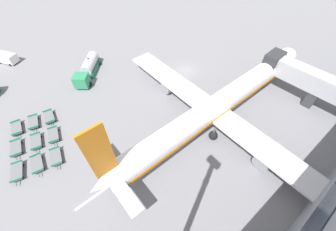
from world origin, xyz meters
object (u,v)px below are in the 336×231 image
at_px(baggage_dolly_row_near_col_a, 17,128).
at_px(baggage_dolly_row_mid_b_col_b, 53,135).
at_px(service_van, 6,58).
at_px(fuel_tanker_primary, 88,69).
at_px(baggage_dolly_row_mid_b_col_a, 49,117).
at_px(baggage_dolly_row_mid_b_col_c, 56,157).
at_px(baggage_dolly_row_mid_a_col_a, 33,122).
at_px(baggage_dolly_row_near_col_c, 17,172).
at_px(baggage_dolly_row_mid_a_col_b, 36,142).
at_px(baggage_dolly_row_mid_a_col_c, 37,164).
at_px(baggage_dolly_row_near_col_b, 16,148).
at_px(airplane, 217,105).

height_order(baggage_dolly_row_near_col_a, baggage_dolly_row_mid_b_col_b, same).
distance_m(service_van, baggage_dolly_row_near_col_a, 22.09).
distance_m(fuel_tanker_primary, baggage_dolly_row_mid_b_col_a, 13.04).
bearing_deg(fuel_tanker_primary, baggage_dolly_row_mid_b_col_c, -38.35).
height_order(baggage_dolly_row_near_col_a, baggage_dolly_row_mid_a_col_a, same).
distance_m(baggage_dolly_row_mid_b_col_b, baggage_dolly_row_mid_b_col_c, 4.24).
bearing_deg(baggage_dolly_row_mid_b_col_c, service_van, 179.49).
bearing_deg(fuel_tanker_primary, baggage_dolly_row_near_col_c, -49.78).
bearing_deg(baggage_dolly_row_near_col_a, baggage_dolly_row_near_col_c, -12.94).
xyz_separation_m(baggage_dolly_row_mid_a_col_b, baggage_dolly_row_mid_b_col_a, (-3.78, 3.21, 0.00)).
distance_m(baggage_dolly_row_mid_a_col_c, baggage_dolly_row_mid_b_col_b, 4.98).
relative_size(service_van, baggage_dolly_row_mid_a_col_b, 1.35).
bearing_deg(baggage_dolly_row_mid_b_col_a, baggage_dolly_row_mid_a_col_b, -40.35).
bearing_deg(baggage_dolly_row_mid_a_col_c, baggage_dolly_row_mid_b_col_b, 135.54).
height_order(baggage_dolly_row_near_col_a, baggage_dolly_row_mid_b_col_c, same).
bearing_deg(baggage_dolly_row_mid_b_col_a, baggage_dolly_row_mid_a_col_c, -28.60).
xyz_separation_m(baggage_dolly_row_mid_a_col_a, baggage_dolly_row_mid_b_col_c, (8.79, 0.61, 0.00)).
relative_size(baggage_dolly_row_mid_a_col_b, baggage_dolly_row_mid_a_col_c, 1.00).
bearing_deg(baggage_dolly_row_mid_b_col_a, baggage_dolly_row_near_col_b, -62.01).
bearing_deg(baggage_dolly_row_mid_a_col_c, airplane, 69.69).
xyz_separation_m(baggage_dolly_row_mid_a_col_a, baggage_dolly_row_mid_a_col_b, (4.24, -0.80, 0.00)).
bearing_deg(baggage_dolly_row_near_col_b, baggage_dolly_row_mid_b_col_a, 117.99).
xyz_separation_m(baggage_dolly_row_mid_a_col_b, baggage_dolly_row_mid_b_col_b, (0.43, 2.46, 0.00)).
xyz_separation_m(baggage_dolly_row_near_col_b, baggage_dolly_row_near_col_c, (4.16, -0.87, 0.00)).
bearing_deg(baggage_dolly_row_mid_a_col_c, baggage_dolly_row_near_col_c, -101.25).
distance_m(baggage_dolly_row_mid_a_col_b, baggage_dolly_row_mid_b_col_b, 2.50).
xyz_separation_m(baggage_dolly_row_mid_a_col_b, baggage_dolly_row_mid_b_col_c, (4.54, 1.41, 0.00)).
bearing_deg(airplane, baggage_dolly_row_mid_b_col_b, -120.37).
xyz_separation_m(service_van, baggage_dolly_row_mid_a_col_c, (30.47, -2.72, -0.65)).
height_order(fuel_tanker_primary, service_van, fuel_tanker_primary).
bearing_deg(baggage_dolly_row_mid_a_col_c, baggage_dolly_row_near_col_a, -175.93).
height_order(airplane, baggage_dolly_row_mid_b_col_c, airplane).
distance_m(baggage_dolly_row_near_col_b, baggage_dolly_row_mid_a_col_c, 4.93).
xyz_separation_m(baggage_dolly_row_near_col_a, baggage_dolly_row_near_col_b, (3.99, -1.00, 0.00)).
distance_m(baggage_dolly_row_near_col_a, baggage_dolly_row_near_col_b, 4.11).
height_order(service_van, baggage_dolly_row_mid_a_col_c, service_van).
height_order(baggage_dolly_row_mid_b_col_a, baggage_dolly_row_mid_b_col_c, same).
bearing_deg(airplane, fuel_tanker_primary, -156.05).
bearing_deg(baggage_dolly_row_mid_b_col_c, baggage_dolly_row_mid_b_col_b, 165.66).
relative_size(baggage_dolly_row_mid_a_col_a, baggage_dolly_row_mid_b_col_a, 1.00).
bearing_deg(baggage_dolly_row_mid_a_col_b, fuel_tanker_primary, 128.94).
xyz_separation_m(baggage_dolly_row_mid_a_col_c, baggage_dolly_row_mid_b_col_a, (-7.77, 4.24, 0.00)).
height_order(baggage_dolly_row_mid_a_col_a, baggage_dolly_row_mid_b_col_a, same).
distance_m(baggage_dolly_row_near_col_a, baggage_dolly_row_mid_b_col_b, 6.54).
relative_size(fuel_tanker_primary, baggage_dolly_row_mid_a_col_c, 2.42).
bearing_deg(baggage_dolly_row_near_col_b, airplane, 62.64).
height_order(fuel_tanker_primary, baggage_dolly_row_mid_b_col_a, fuel_tanker_primary).
bearing_deg(baggage_dolly_row_near_col_a, baggage_dolly_row_mid_a_col_a, 80.41).
xyz_separation_m(fuel_tanker_primary, baggage_dolly_row_mid_a_col_b, (11.23, -13.89, -0.78)).
relative_size(baggage_dolly_row_near_col_b, baggage_dolly_row_mid_b_col_b, 1.00).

